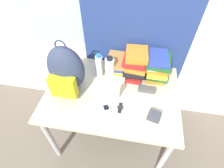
{
  "coord_description": "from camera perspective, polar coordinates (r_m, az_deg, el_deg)",
  "views": [
    {
      "loc": [
        0.17,
        -0.55,
        1.91
      ],
      "look_at": [
        0.0,
        0.41,
        0.84
      ],
      "focal_mm": 28.0,
      "sensor_mm": 36.0,
      "label": 1
    }
  ],
  "objects": [
    {
      "name": "desk",
      "position": [
        1.59,
        0.0,
        -4.61
      ],
      "size": [
        1.15,
        0.81,
        0.74
      ],
      "color": "#B7B299",
      "rests_on": "ground_plane"
    },
    {
      "name": "book_stack_left",
      "position": [
        1.64,
        1.99,
        6.09
      ],
      "size": [
        0.2,
        0.28,
        0.17
      ],
      "color": "silver",
      "rests_on": "desk"
    },
    {
      "name": "wristwatch",
      "position": [
        1.42,
        2.68,
        -7.71
      ],
      "size": [
        0.05,
        0.1,
        0.01
      ],
      "color": "black",
      "rests_on": "desk"
    },
    {
      "name": "book_stack_right",
      "position": [
        1.62,
        14.61,
        5.53
      ],
      "size": [
        0.23,
        0.28,
        0.24
      ],
      "color": "orange",
      "rests_on": "desk"
    },
    {
      "name": "backpack",
      "position": [
        1.45,
        -14.79,
        4.26
      ],
      "size": [
        0.3,
        0.25,
        0.49
      ],
      "color": "#2D3851",
      "rests_on": "desk"
    },
    {
      "name": "sports_bottle",
      "position": [
        1.54,
        -0.72,
        4.8
      ],
      "size": [
        0.08,
        0.08,
        0.26
      ],
      "color": "white",
      "rests_on": "desk"
    },
    {
      "name": "book_stack_center",
      "position": [
        1.6,
        7.63,
        6.66
      ],
      "size": [
        0.23,
        0.28,
        0.26
      ],
      "color": "red",
      "rests_on": "desk"
    },
    {
      "name": "curtain_blue",
      "position": [
        1.55,
        8.69,
        21.86
      ],
      "size": [
        0.97,
        0.04,
        2.5
      ],
      "color": "navy",
      "rests_on": "ground_plane"
    },
    {
      "name": "sunglasses_case",
      "position": [
        1.55,
        11.26,
        -1.74
      ],
      "size": [
        0.15,
        0.06,
        0.04
      ],
      "color": "#47474C",
      "rests_on": "desk"
    },
    {
      "name": "ground_plane",
      "position": [
        2.0,
        -2.24,
        -25.61
      ],
      "size": [
        12.0,
        12.0,
        0.0
      ],
      "primitive_type": "plane",
      "color": "#665B51"
    },
    {
      "name": "camera_pouch",
      "position": [
        1.38,
        13.63,
        -10.15
      ],
      "size": [
        0.11,
        0.1,
        0.06
      ],
      "color": "#383D47",
      "rests_on": "desk"
    },
    {
      "name": "wall_back",
      "position": [
        1.6,
        3.14,
        23.3
      ],
      "size": [
        6.0,
        0.06,
        2.5
      ],
      "color": "silver",
      "rests_on": "ground_plane"
    },
    {
      "name": "cell_phone",
      "position": [
        1.41,
        -1.91,
        -7.83
      ],
      "size": [
        0.1,
        0.12,
        0.02
      ],
      "color": "#B7BCC6",
      "rests_on": "desk"
    },
    {
      "name": "water_bottle",
      "position": [
        1.59,
        -4.21,
        5.96
      ],
      "size": [
        0.07,
        0.07,
        0.24
      ],
      "color": "silver",
      "rests_on": "desk"
    },
    {
      "name": "sunscreen_bottle",
      "position": [
        1.43,
        1.57,
        -2.51
      ],
      "size": [
        0.05,
        0.05,
        0.16
      ],
      "color": "white",
      "rests_on": "desk"
    }
  ]
}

